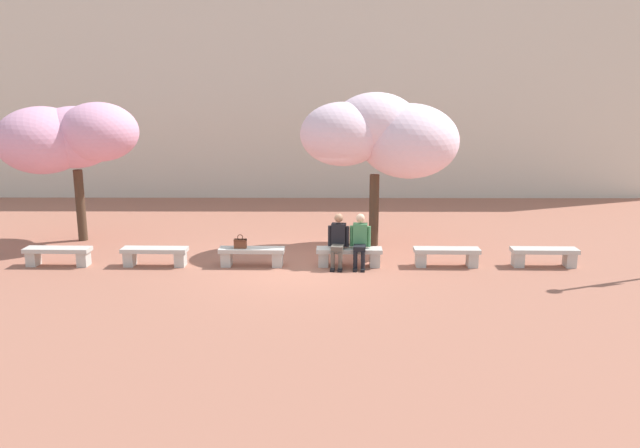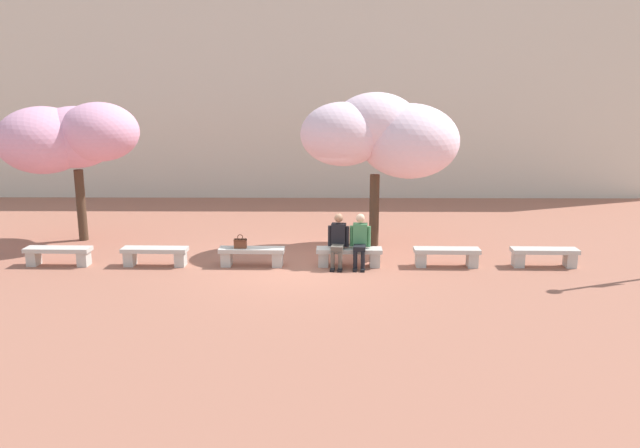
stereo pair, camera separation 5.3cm
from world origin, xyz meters
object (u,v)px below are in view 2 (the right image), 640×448
stone_bench_east_end (447,255)px  cherry_tree_secondary (68,137)px  stone_bench_west_end (58,254)px  person_seated_right (360,239)px  stone_bench_near_east (349,254)px  handbag (240,243)px  stone_bench_near_west (155,254)px  stone_bench_far_east (544,255)px  person_seated_left (338,239)px  cherry_tree_main (382,135)px  stone_bench_center (252,254)px

stone_bench_east_end → cherry_tree_secondary: 10.52m
stone_bench_west_end → person_seated_right: person_seated_right is taller
stone_bench_near_east → handbag: 2.64m
stone_bench_east_end → cherry_tree_secondary: size_ratio=0.41×
stone_bench_near_west → handbag: bearing=-0.3°
stone_bench_near_east → stone_bench_far_east: 4.70m
stone_bench_far_east → person_seated_left: 4.99m
stone_bench_near_east → cherry_tree_main: cherry_tree_main is taller
person_seated_left → cherry_tree_main: (1.19, 2.00, 2.31)m
stone_bench_near_west → stone_bench_east_end: same height
stone_bench_center → cherry_tree_secondary: size_ratio=0.41×
cherry_tree_secondary → handbag: bearing=-26.0°
stone_bench_near_west → person_seated_left: (4.43, -0.05, 0.40)m
stone_bench_far_east → person_seated_left: bearing=-179.4°
stone_bench_center → cherry_tree_main: (3.27, 1.95, 2.71)m
person_seated_left → person_seated_right: (0.52, -0.00, 0.00)m
stone_bench_east_end → stone_bench_far_east: bearing=0.0°
stone_bench_center → cherry_tree_main: 4.67m
stone_bench_near_west → stone_bench_center: same height
cherry_tree_main → stone_bench_center: bearing=-149.2°
stone_bench_east_end → cherry_tree_secondary: (-9.91, 2.39, 2.61)m
stone_bench_near_west → stone_bench_west_end: bearing=180.0°
stone_bench_near_west → person_seated_right: person_seated_right is taller
handbag → stone_bench_near_west: bearing=179.7°
cherry_tree_main → stone_bench_west_end: bearing=-166.3°
stone_bench_near_west → cherry_tree_main: size_ratio=0.38×
stone_bench_near_west → cherry_tree_main: cherry_tree_main is taller
stone_bench_near_east → person_seated_right: (0.25, -0.05, 0.40)m
person_seated_left → cherry_tree_main: 3.28m
handbag → stone_bench_center: bearing=2.6°
stone_bench_west_end → handbag: size_ratio=4.68×
stone_bench_center → stone_bench_far_east: size_ratio=1.00×
stone_bench_near_west → person_seated_left: bearing=-0.7°
cherry_tree_secondary → stone_bench_far_east: bearing=-11.0°
stone_bench_east_end → person_seated_left: person_seated_left is taller
stone_bench_west_end → stone_bench_near_west: 2.35m
stone_bench_center → cherry_tree_secondary: (-5.20, 2.39, 2.61)m
stone_bench_near_west → stone_bench_center: size_ratio=1.00×
person_seated_right → cherry_tree_secondary: 8.47m
cherry_tree_secondary → cherry_tree_main: bearing=-3.0°
stone_bench_center → person_seated_right: bearing=-1.2°
person_seated_left → cherry_tree_secondary: cherry_tree_secondary is taller
person_seated_right → stone_bench_near_west: bearing=179.4°
stone_bench_near_east → stone_bench_center: bearing=180.0°
stone_bench_east_end → person_seated_left: (-2.62, -0.05, 0.40)m
stone_bench_west_end → stone_bench_east_end: 9.40m
stone_bench_center → stone_bench_near_east: (2.35, 0.00, 0.00)m
stone_bench_near_east → stone_bench_near_west: bearing=180.0°
stone_bench_near_west → stone_bench_near_east: 4.70m
stone_bench_west_end → stone_bench_far_east: bearing=0.0°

